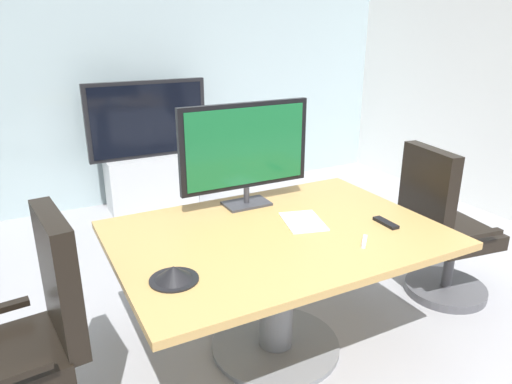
% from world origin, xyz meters
% --- Properties ---
extents(ground_plane, '(7.49, 7.49, 0.00)m').
position_xyz_m(ground_plane, '(0.00, 0.00, 0.00)').
color(ground_plane, '#99999E').
extents(wall_back_glass_partition, '(6.09, 0.10, 2.71)m').
position_xyz_m(wall_back_glass_partition, '(0.00, 3.24, 1.35)').
color(wall_back_glass_partition, '#9EB2B7').
rests_on(wall_back_glass_partition, ground).
extents(conference_table, '(1.75, 1.24, 0.76)m').
position_xyz_m(conference_table, '(-0.01, 0.28, 0.56)').
color(conference_table, '#B2894C').
rests_on(conference_table, ground).
extents(office_chair_left, '(0.62, 0.60, 1.09)m').
position_xyz_m(office_chair_left, '(-1.29, 0.22, 0.46)').
color(office_chair_left, '#4C4C51').
rests_on(office_chair_left, ground).
extents(office_chair_right, '(0.62, 0.60, 1.09)m').
position_xyz_m(office_chair_right, '(1.28, 0.25, 0.46)').
color(office_chair_right, '#4C4C51').
rests_on(office_chair_right, ground).
extents(tv_monitor, '(0.84, 0.18, 0.64)m').
position_xyz_m(tv_monitor, '(0.03, 0.72, 1.12)').
color(tv_monitor, '#333338').
rests_on(tv_monitor, conference_table).
extents(wall_display_unit, '(1.20, 0.36, 1.31)m').
position_xyz_m(wall_display_unit, '(0.01, 2.89, 0.44)').
color(wall_display_unit, '#B7BABC').
rests_on(wall_display_unit, ground).
extents(conference_phone, '(0.22, 0.22, 0.07)m').
position_xyz_m(conference_phone, '(-0.67, 0.04, 0.79)').
color(conference_phone, black).
rests_on(conference_phone, conference_table).
extents(remote_control, '(0.05, 0.17, 0.02)m').
position_xyz_m(remote_control, '(0.59, 0.08, 0.77)').
color(remote_control, black).
rests_on(remote_control, conference_table).
extents(whiteboard_marker, '(0.11, 0.11, 0.02)m').
position_xyz_m(whiteboard_marker, '(0.32, -0.06, 0.77)').
color(whiteboard_marker, silver).
rests_on(whiteboard_marker, conference_table).
extents(paper_notepad, '(0.28, 0.34, 0.01)m').
position_xyz_m(paper_notepad, '(0.19, 0.32, 0.76)').
color(paper_notepad, white).
rests_on(paper_notepad, conference_table).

